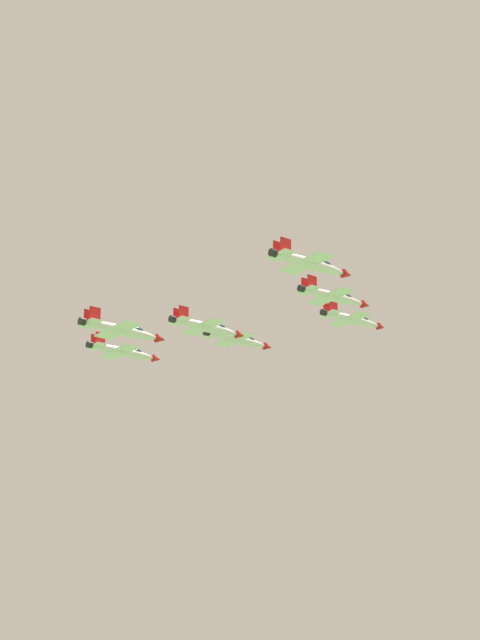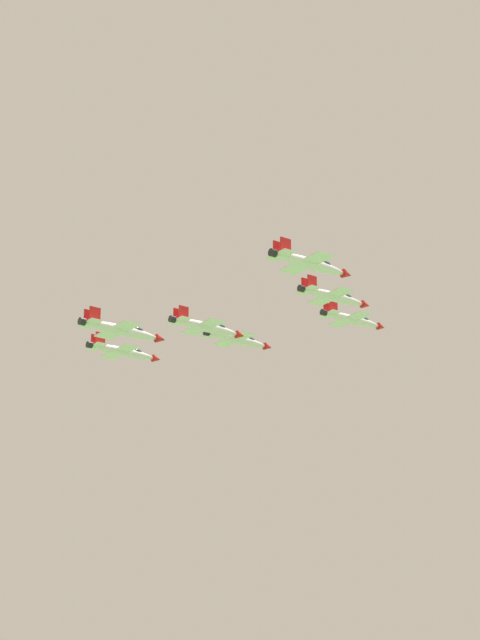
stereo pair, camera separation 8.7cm
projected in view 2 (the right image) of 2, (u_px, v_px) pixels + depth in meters
The scene contains 7 objects.
jet_lead at pixel (352, 319), 242.52m from camera, with size 10.84×15.48×3.58m.
jet_left_wingman at pixel (237, 339), 243.10m from camera, with size 10.74×15.84×3.63m.
jet_right_wingman at pixel (333, 296), 219.61m from camera, with size 10.89×15.34×3.55m.
jet_left_outer at pixel (123, 351), 244.23m from camera, with size 11.04×16.23×3.72m.
jet_right_outer at pixel (310, 263), 196.99m from camera, with size 10.98×16.18×3.71m.
jet_slot_rear at pixel (206, 327), 219.65m from camera, with size 10.55×15.49×3.56m.
jet_trailing at pixel (121, 330), 208.29m from camera, with size 11.00×16.23×3.72m.
Camera 2 is at (-55.39, 226.53, 15.46)m, focal length 66.41 mm.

